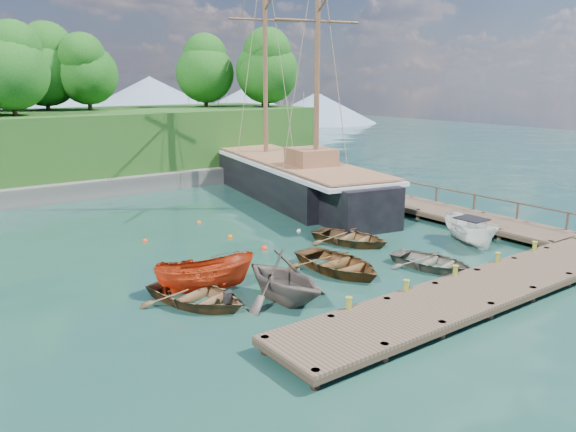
% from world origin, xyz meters
% --- Properties ---
extents(ground, '(160.00, 160.00, 0.00)m').
position_xyz_m(ground, '(0.00, 0.00, 0.00)').
color(ground, '#183D37').
rests_on(ground, ground).
extents(dock_near, '(20.00, 3.20, 1.10)m').
position_xyz_m(dock_near, '(2.00, -6.50, 0.43)').
color(dock_near, '#473428').
rests_on(dock_near, ground).
extents(dock_east, '(3.20, 24.00, 1.10)m').
position_xyz_m(dock_east, '(11.50, 7.00, 0.43)').
color(dock_east, '#473428').
rests_on(dock_east, ground).
extents(bollard_0, '(0.26, 0.26, 0.45)m').
position_xyz_m(bollard_0, '(-4.00, -5.10, 0.00)').
color(bollard_0, olive).
rests_on(bollard_0, ground).
extents(bollard_1, '(0.26, 0.26, 0.45)m').
position_xyz_m(bollard_1, '(-1.00, -5.10, 0.00)').
color(bollard_1, olive).
rests_on(bollard_1, ground).
extents(bollard_2, '(0.26, 0.26, 0.45)m').
position_xyz_m(bollard_2, '(2.00, -5.10, 0.00)').
color(bollard_2, olive).
rests_on(bollard_2, ground).
extents(bollard_3, '(0.26, 0.26, 0.45)m').
position_xyz_m(bollard_3, '(5.00, -5.10, 0.00)').
color(bollard_3, olive).
rests_on(bollard_3, ground).
extents(bollard_4, '(0.26, 0.26, 0.45)m').
position_xyz_m(bollard_4, '(8.00, -5.10, 0.00)').
color(bollard_4, olive).
rests_on(bollard_4, ground).
extents(rowboat_0, '(4.60, 5.35, 0.93)m').
position_xyz_m(rowboat_0, '(-7.57, -0.16, 0.00)').
color(rowboat_0, brown).
rests_on(rowboat_0, ground).
extents(rowboat_1, '(4.02, 4.54, 2.22)m').
position_xyz_m(rowboat_1, '(-4.59, -1.90, 0.00)').
color(rowboat_1, '#61574F').
rests_on(rowboat_1, ground).
extents(rowboat_2, '(3.67, 4.98, 1.00)m').
position_xyz_m(rowboat_2, '(-0.53, -0.54, 0.00)').
color(rowboat_2, brown).
rests_on(rowboat_2, ground).
extents(rowboat_3, '(3.70, 4.61, 0.85)m').
position_xyz_m(rowboat_3, '(3.35, -2.82, 0.00)').
color(rowboat_3, '#666054').
rests_on(rowboat_3, ground).
extents(rowboat_4, '(4.33, 5.11, 0.90)m').
position_xyz_m(rowboat_4, '(2.98, 2.50, 0.00)').
color(rowboat_4, brown).
rests_on(rowboat_4, ground).
extents(motorboat_orange, '(4.49, 2.81, 1.62)m').
position_xyz_m(motorboat_orange, '(-6.62, 0.91, 0.00)').
color(motorboat_orange, '#C13914').
rests_on(motorboat_orange, ground).
extents(cabin_boat_white, '(3.07, 4.58, 1.66)m').
position_xyz_m(cabin_boat_white, '(8.07, -1.41, 0.00)').
color(cabin_boat_white, white).
rests_on(cabin_boat_white, ground).
extents(schooner, '(9.60, 29.56, 22.22)m').
position_xyz_m(schooner, '(7.58, 14.45, 1.23)').
color(schooner, black).
rests_on(schooner, ground).
extents(mooring_buoy_0, '(0.30, 0.30, 0.30)m').
position_xyz_m(mooring_buoy_0, '(-5.93, 3.33, 0.00)').
color(mooring_buoy_0, silver).
rests_on(mooring_buoy_0, ground).
extents(mooring_buoy_1, '(0.31, 0.31, 0.31)m').
position_xyz_m(mooring_buoy_1, '(-1.73, 7.29, 0.00)').
color(mooring_buoy_1, '#F15C00').
rests_on(mooring_buoy_1, ground).
extents(mooring_buoy_2, '(0.34, 0.34, 0.34)m').
position_xyz_m(mooring_buoy_2, '(-1.36, 4.37, 0.00)').
color(mooring_buoy_2, '#F93011').
rests_on(mooring_buoy_2, ground).
extents(mooring_buoy_3, '(0.29, 0.29, 0.29)m').
position_xyz_m(mooring_buoy_3, '(2.20, 6.05, 0.00)').
color(mooring_buoy_3, white).
rests_on(mooring_buoy_3, ground).
extents(mooring_buoy_4, '(0.31, 0.31, 0.31)m').
position_xyz_m(mooring_buoy_4, '(-5.88, 9.30, 0.00)').
color(mooring_buoy_4, '#E43E12').
rests_on(mooring_buoy_4, ground).
extents(mooring_buoy_5, '(0.30, 0.30, 0.30)m').
position_xyz_m(mooring_buoy_5, '(-1.64, 11.19, 0.00)').
color(mooring_buoy_5, '#D45A14').
rests_on(mooring_buoy_5, ground).
extents(distant_ridge, '(117.00, 40.00, 10.00)m').
position_xyz_m(distant_ridge, '(4.30, 70.00, 4.35)').
color(distant_ridge, '#728CA5').
rests_on(distant_ridge, ground).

